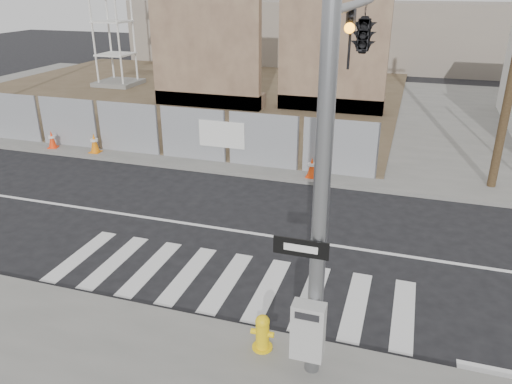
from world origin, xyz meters
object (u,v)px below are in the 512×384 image
(traffic_cone_b, at_px, (52,139))
(traffic_cone_c, at_px, (94,143))
(traffic_cone_d, at_px, (312,167))
(signal_pole, at_px, (352,79))
(fire_hydrant, at_px, (262,332))

(traffic_cone_b, height_order, traffic_cone_c, traffic_cone_c)
(traffic_cone_b, bearing_deg, traffic_cone_d, -0.24)
(signal_pole, xyz_separation_m, traffic_cone_b, (-12.84, 6.56, -4.31))
(fire_hydrant, distance_m, traffic_cone_c, 13.37)
(traffic_cone_d, bearing_deg, signal_pole, -73.37)
(traffic_cone_b, relative_size, traffic_cone_c, 0.91)
(signal_pole, distance_m, traffic_cone_d, 8.05)
(fire_hydrant, xyz_separation_m, traffic_cone_c, (-9.82, 9.07, 0.02))
(signal_pole, relative_size, traffic_cone_b, 9.75)
(traffic_cone_c, distance_m, traffic_cone_d, 8.87)
(traffic_cone_c, bearing_deg, traffic_cone_b, -179.75)
(fire_hydrant, bearing_deg, traffic_cone_c, 134.27)
(signal_pole, height_order, traffic_cone_d, signal_pole)
(signal_pole, distance_m, fire_hydrant, 5.07)
(signal_pole, distance_m, traffic_cone_c, 13.35)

